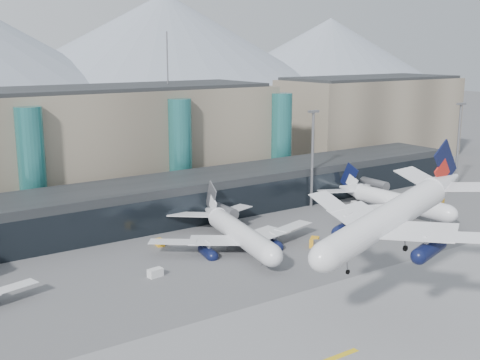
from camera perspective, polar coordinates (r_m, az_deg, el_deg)
name	(u,v)px	position (r m, az deg, el deg)	size (l,w,h in m)	color
ground	(361,290)	(108.72, 11.38, -10.15)	(900.00, 900.00, 0.00)	#515154
runway_strip	(431,321)	(99.80, 17.67, -12.62)	(400.00, 40.00, 0.04)	slate
runway_markings	(431,321)	(99.79, 17.67, -12.61)	(128.00, 1.00, 0.02)	gold
concourse	(195,196)	(150.95, -4.31, -1.54)	(170.00, 27.00, 10.00)	black
terminal_main	(53,147)	(168.46, -17.34, 3.02)	(130.00, 30.00, 31.00)	gray
terminal_east	(370,118)	(232.90, 12.24, 5.75)	(70.00, 30.00, 31.00)	gray
teal_towers	(111,157)	(157.06, -12.09, 2.13)	(116.40, 19.40, 46.00)	#297272
lightmast_mid	(312,153)	(158.36, 6.88, 2.55)	(3.00, 1.20, 25.60)	slate
lightmast_right	(458,141)	(189.84, 20.00, 3.52)	(3.00, 1.20, 25.60)	slate
hero_jet	(399,206)	(94.25, 14.84, -2.41)	(38.04, 38.09, 12.36)	silver
jet_parked_mid	(234,224)	(127.82, -0.57, -4.17)	(38.72, 39.36, 12.69)	silver
jet_parked_right	(388,195)	(158.10, 13.86, -1.35)	(38.27, 37.49, 12.34)	silver
veh_a	(155,273)	(113.09, -8.04, -8.70)	(2.74, 1.54, 1.54)	silver
veh_b	(160,242)	(129.99, -7.63, -5.89)	(2.41, 1.48, 1.39)	orange
veh_c	(323,245)	(127.54, 7.83, -6.12)	(3.56, 1.88, 1.98)	#4C4C51
veh_d	(355,205)	(161.85, 10.87, -2.31)	(2.72, 1.46, 1.55)	silver
veh_e	(439,203)	(168.77, 18.36, -2.06)	(3.36, 1.90, 1.90)	orange
veh_g	(274,233)	(135.51, 3.22, -5.01)	(2.58, 1.51, 1.51)	silver
veh_h	(314,242)	(129.45, 7.06, -5.86)	(3.25, 1.71, 1.80)	orange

